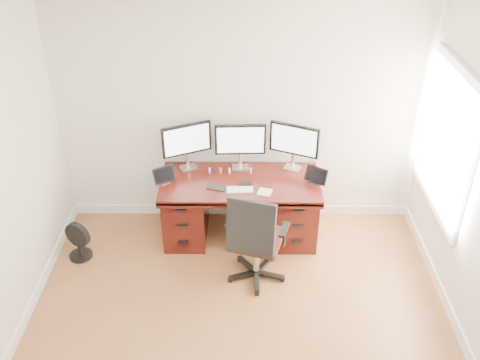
{
  "coord_description": "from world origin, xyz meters",
  "views": [
    {
      "loc": [
        0.03,
        -3.01,
        3.81
      ],
      "look_at": [
        0.0,
        1.5,
        0.95
      ],
      "focal_mm": 40.0,
      "sensor_mm": 36.0,
      "label": 1
    }
  ],
  "objects_px": {
    "desk": "(240,206)",
    "office_chair": "(255,253)",
    "floor_fan": "(78,241)",
    "monitor_center": "(240,141)",
    "keyboard": "(240,190)"
  },
  "relations": [
    {
      "from": "floor_fan",
      "to": "monitor_center",
      "type": "distance_m",
      "value": 2.04
    },
    {
      "from": "monitor_center",
      "to": "keyboard",
      "type": "xyz_separation_m",
      "value": [
        -0.0,
        -0.46,
        -0.33
      ]
    },
    {
      "from": "desk",
      "to": "keyboard",
      "type": "xyz_separation_m",
      "value": [
        -0.0,
        -0.22,
        0.36
      ]
    },
    {
      "from": "desk",
      "to": "office_chair",
      "type": "distance_m",
      "value": 0.75
    },
    {
      "from": "desk",
      "to": "monitor_center",
      "type": "distance_m",
      "value": 0.72
    },
    {
      "from": "desk",
      "to": "office_chair",
      "type": "xyz_separation_m",
      "value": [
        0.15,
        -0.73,
        -0.05
      ]
    },
    {
      "from": "monitor_center",
      "to": "keyboard",
      "type": "relative_size",
      "value": 2.02
    },
    {
      "from": "floor_fan",
      "to": "keyboard",
      "type": "relative_size",
      "value": 1.56
    },
    {
      "from": "desk",
      "to": "floor_fan",
      "type": "relative_size",
      "value": 3.99
    },
    {
      "from": "floor_fan",
      "to": "monitor_center",
      "type": "bearing_deg",
      "value": 44.92
    },
    {
      "from": "desk",
      "to": "keyboard",
      "type": "distance_m",
      "value": 0.42
    },
    {
      "from": "office_chair",
      "to": "desk",
      "type": "bearing_deg",
      "value": 118.72
    },
    {
      "from": "monitor_center",
      "to": "keyboard",
      "type": "height_order",
      "value": "monitor_center"
    },
    {
      "from": "desk",
      "to": "keyboard",
      "type": "relative_size",
      "value": 6.22
    },
    {
      "from": "desk",
      "to": "monitor_center",
      "type": "xyz_separation_m",
      "value": [
        0.0,
        0.24,
        0.68
      ]
    }
  ]
}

